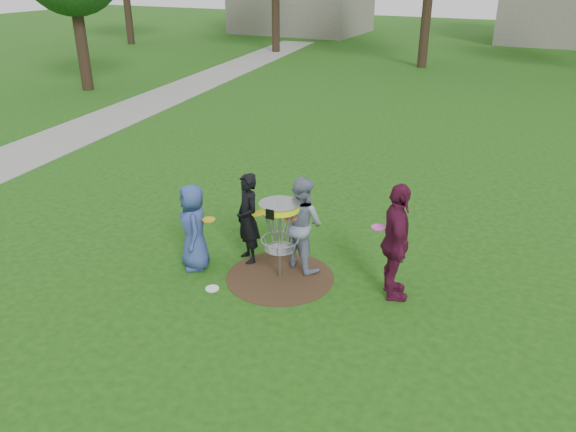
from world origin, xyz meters
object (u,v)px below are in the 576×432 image
at_px(player_grey, 302,223).
at_px(disc_golf_basket, 280,222).
at_px(player_blue, 194,227).
at_px(player_black, 248,218).
at_px(player_maroon, 396,242).

relative_size(player_grey, disc_golf_basket, 1.18).
relative_size(player_blue, player_black, 0.94).
bearing_deg(player_grey, disc_golf_basket, 93.49).
relative_size(player_black, disc_golf_basket, 1.16).
distance_m(player_blue, player_maroon, 3.35).
xyz_separation_m(player_blue, player_grey, (1.62, 0.82, 0.07)).
xyz_separation_m(player_grey, disc_golf_basket, (-0.16, -0.50, 0.20)).
distance_m(player_black, player_grey, 0.95).
xyz_separation_m(player_black, player_grey, (0.93, 0.21, 0.02)).
relative_size(player_black, player_maroon, 0.85).
bearing_deg(player_maroon, player_blue, 75.70).
height_order(player_blue, player_grey, player_grey).
relative_size(player_blue, player_maroon, 0.80).
height_order(player_grey, player_maroon, player_maroon).
xyz_separation_m(player_blue, player_maroon, (3.29, 0.59, 0.19)).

